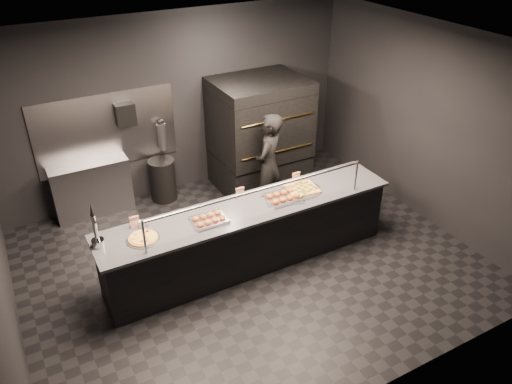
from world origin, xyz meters
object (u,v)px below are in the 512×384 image
(service_counter, at_px, (250,235))
(slider_tray_b, at_px, (283,197))
(pizza_oven, at_px, (259,134))
(square_pizza, at_px, (302,189))
(prep_shelf, at_px, (92,189))
(worker, at_px, (269,165))
(slider_tray_a, at_px, (209,219))
(beer_tap, at_px, (96,234))
(trash_bin, at_px, (163,180))
(round_pizza, at_px, (143,238))
(fire_extinguisher, at_px, (162,136))
(towel_dispenser, at_px, (125,114))

(service_counter, distance_m, slider_tray_b, 0.70)
(pizza_oven, height_order, square_pizza, pizza_oven)
(prep_shelf, relative_size, worker, 0.71)
(service_counter, bearing_deg, worker, 49.30)
(prep_shelf, distance_m, slider_tray_a, 2.62)
(pizza_oven, distance_m, beer_tap, 3.63)
(trash_bin, bearing_deg, round_pizza, -113.57)
(fire_extinguisher, bearing_deg, worker, -48.18)
(square_pizza, xyz_separation_m, worker, (0.03, 0.99, -0.09))
(square_pizza, distance_m, trash_bin, 2.62)
(fire_extinguisher, bearing_deg, trash_bin, -123.60)
(prep_shelf, xyz_separation_m, round_pizza, (0.15, -2.35, 0.49))
(towel_dispenser, xyz_separation_m, slider_tray_b, (1.40, -2.43, -0.60))
(service_counter, xyz_separation_m, fire_extinguisher, (-0.35, 2.40, 0.60))
(fire_extinguisher, distance_m, round_pizza, 2.67)
(pizza_oven, height_order, slider_tray_a, pizza_oven)
(pizza_oven, height_order, worker, pizza_oven)
(service_counter, bearing_deg, towel_dispenser, 110.63)
(fire_extinguisher, height_order, worker, worker)
(beer_tap, bearing_deg, trash_bin, 55.09)
(prep_shelf, height_order, fire_extinguisher, fire_extinguisher)
(prep_shelf, bearing_deg, square_pizza, -43.00)
(slider_tray_a, bearing_deg, prep_shelf, 112.85)
(square_pizza, relative_size, worker, 0.31)
(pizza_oven, relative_size, round_pizza, 4.70)
(service_counter, relative_size, prep_shelf, 3.42)
(fire_extinguisher, distance_m, square_pizza, 2.65)
(slider_tray_a, xyz_separation_m, square_pizza, (1.45, 0.09, -0.01))
(fire_extinguisher, bearing_deg, beer_tap, -124.81)
(prep_shelf, xyz_separation_m, square_pizza, (2.45, -2.28, 0.49))
(pizza_oven, distance_m, round_pizza, 3.28)
(pizza_oven, xyz_separation_m, prep_shelf, (-2.80, 0.42, -0.52))
(trash_bin, bearing_deg, beer_tap, -124.91)
(service_counter, distance_m, round_pizza, 1.52)
(service_counter, height_order, pizza_oven, pizza_oven)
(square_pizza, bearing_deg, slider_tray_b, -168.66)
(trash_bin, xyz_separation_m, worker, (1.35, -1.20, 0.49))
(prep_shelf, bearing_deg, pizza_oven, -8.54)
(pizza_oven, bearing_deg, service_counter, -122.27)
(prep_shelf, bearing_deg, slider_tray_a, -67.15)
(pizza_oven, distance_m, worker, 0.94)
(beer_tap, relative_size, slider_tray_a, 1.24)
(slider_tray_a, xyz_separation_m, slider_tray_b, (1.10, 0.02, 0.00))
(prep_shelf, relative_size, trash_bin, 1.67)
(beer_tap, xyz_separation_m, square_pizza, (2.80, -0.06, -0.15))
(service_counter, distance_m, square_pizza, 0.97)
(fire_extinguisher, relative_size, square_pizza, 0.95)
(pizza_oven, height_order, round_pizza, pizza_oven)
(round_pizza, bearing_deg, slider_tray_b, -0.23)
(prep_shelf, height_order, worker, worker)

